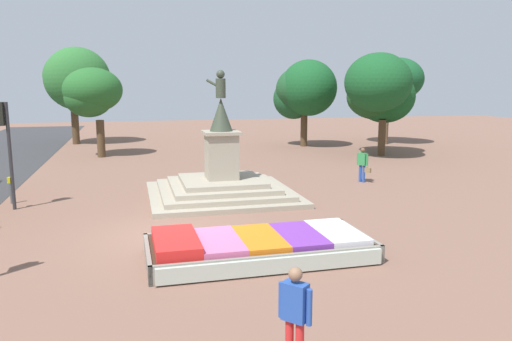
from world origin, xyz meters
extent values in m
plane|color=brown|center=(0.00, 0.00, 0.00)|extent=(94.30, 94.30, 0.00)
cube|color=#38281C|center=(1.96, -2.44, 0.21)|extent=(5.49, 2.40, 0.42)
cube|color=gray|center=(1.97, -3.66, 0.23)|extent=(5.67, 0.16, 0.46)
cube|color=gray|center=(1.94, -1.22, 0.23)|extent=(5.67, 0.16, 0.46)
cube|color=gray|center=(-0.83, -2.47, 0.23)|extent=(0.13, 2.54, 0.46)
cube|color=gray|center=(4.74, -2.41, 0.23)|extent=(0.13, 2.54, 0.46)
cube|color=red|center=(-0.15, -2.46, 0.56)|extent=(1.08, 2.15, 0.28)
cube|color=#D86699|center=(0.90, -2.45, 0.49)|extent=(1.08, 2.15, 0.15)
cube|color=orange|center=(1.96, -2.44, 0.48)|extent=(1.08, 2.15, 0.13)
cube|color=#72339E|center=(3.01, -2.43, 0.48)|extent=(1.08, 2.15, 0.13)
cube|color=white|center=(4.06, -2.42, 0.49)|extent=(1.08, 2.15, 0.14)
cube|color=#B2BCAD|center=(1.97, -3.71, 0.23)|extent=(5.39, 0.26, 0.37)
cube|color=gray|center=(2.26, 4.63, 0.09)|extent=(5.60, 5.60, 0.18)
cube|color=gray|center=(2.26, 4.63, 0.27)|extent=(4.77, 4.77, 0.18)
cube|color=#9F9581|center=(2.26, 4.63, 0.45)|extent=(3.94, 3.94, 0.18)
cube|color=#9E937F|center=(2.26, 4.63, 0.63)|extent=(3.10, 3.10, 0.18)
cube|color=#9E937F|center=(2.26, 4.63, 1.58)|extent=(1.17, 1.17, 1.73)
cube|color=#9E937F|center=(2.26, 4.63, 2.51)|extent=(1.38, 1.38, 0.12)
cone|color=#384233|center=(2.26, 4.63, 3.20)|extent=(0.88, 0.88, 1.25)
cylinder|color=#384233|center=(2.26, 4.63, 4.19)|extent=(0.37, 0.37, 0.73)
sphere|color=#384233|center=(2.26, 4.63, 4.71)|extent=(0.32, 0.32, 0.32)
cylinder|color=#384233|center=(2.04, 4.71, 4.34)|extent=(0.64, 0.30, 0.42)
cylinder|color=#2D2D33|center=(-5.18, 4.39, 1.87)|extent=(0.12, 0.12, 3.75)
cube|color=black|center=(-5.38, 4.41, 3.35)|extent=(0.27, 0.31, 0.80)
cube|color=gold|center=(-5.28, 4.40, 1.05)|extent=(0.12, 0.17, 0.20)
cylinder|color=#264CA5|center=(8.84, 6.07, 0.39)|extent=(0.13, 0.13, 0.77)
cylinder|color=#264CA5|center=(8.93, 5.91, 0.39)|extent=(0.13, 0.13, 0.77)
cube|color=#338C4C|center=(8.89, 5.99, 1.05)|extent=(0.38, 0.44, 0.55)
cylinder|color=#338C4C|center=(8.77, 6.20, 1.02)|extent=(0.09, 0.09, 0.52)
cylinder|color=#338C4C|center=(9.01, 5.78, 1.02)|extent=(0.09, 0.09, 0.52)
sphere|color=brown|center=(8.89, 5.99, 1.45)|extent=(0.20, 0.20, 0.20)
cube|color=olive|center=(9.04, 5.73, 0.58)|extent=(0.24, 0.30, 0.22)
cube|color=#264CA5|center=(1.19, -7.56, 1.13)|extent=(0.42, 0.43, 0.59)
cylinder|color=#264CA5|center=(1.03, -7.38, 1.10)|extent=(0.09, 0.09, 0.56)
cylinder|color=#264CA5|center=(1.35, -7.74, 1.10)|extent=(0.09, 0.09, 0.56)
sphere|color=#8C664C|center=(1.19, -7.56, 1.56)|extent=(0.22, 0.22, 0.22)
cylinder|color=#4C5156|center=(-5.47, 5.36, 0.41)|extent=(0.10, 0.10, 0.82)
sphere|color=#4C5156|center=(-5.47, 5.36, 0.85)|extent=(0.11, 0.11, 0.11)
cylinder|color=#4C3823|center=(-5.05, 24.38, 1.47)|extent=(0.52, 0.52, 2.93)
ellipsoid|color=#2D6B32|center=(-4.97, 25.06, 4.91)|extent=(4.37, 4.11, 3.82)
ellipsoid|color=#2C6A2F|center=(-4.72, 24.43, 4.73)|extent=(4.66, 4.13, 4.52)
cylinder|color=#4C3823|center=(13.86, 13.55, 1.10)|extent=(0.46, 0.46, 2.20)
ellipsoid|color=#164B20|center=(14.37, 14.30, 3.59)|extent=(3.73, 3.52, 3.27)
ellipsoid|color=#174E24|center=(12.92, 12.55, 4.45)|extent=(3.82, 4.14, 3.40)
ellipsoid|color=#1C4920|center=(13.92, 14.54, 3.55)|extent=(3.69, 3.95, 2.82)
cylinder|color=#4C3823|center=(-2.89, 16.99, 1.12)|extent=(0.47, 0.47, 2.23)
ellipsoid|color=#245F28|center=(-3.23, 17.50, 4.01)|extent=(3.49, 3.46, 2.66)
ellipsoid|color=#265D28|center=(-3.49, 17.43, 3.55)|extent=(2.83, 2.80, 2.34)
cylinder|color=#4C3823|center=(10.76, 19.10, 1.13)|extent=(0.48, 0.48, 2.26)
ellipsoid|color=#174F24|center=(10.93, 18.78, 4.10)|extent=(3.87, 4.19, 3.86)
ellipsoid|color=#194926|center=(10.20, 19.77, 3.34)|extent=(2.91, 2.77, 2.90)
ellipsoid|color=#1C4A26|center=(10.65, 19.14, 4.03)|extent=(3.78, 3.65, 3.14)
cylinder|color=brown|center=(17.03, 18.91, 1.73)|extent=(0.37, 0.37, 3.46)
ellipsoid|color=#164D27|center=(17.70, 18.71, 4.72)|extent=(3.61, 3.92, 3.02)
ellipsoid|color=#164E21|center=(16.75, 19.61, 5.01)|extent=(4.09, 3.96, 3.26)
camera|label=1|loc=(-1.08, -14.22, 4.34)|focal=35.00mm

